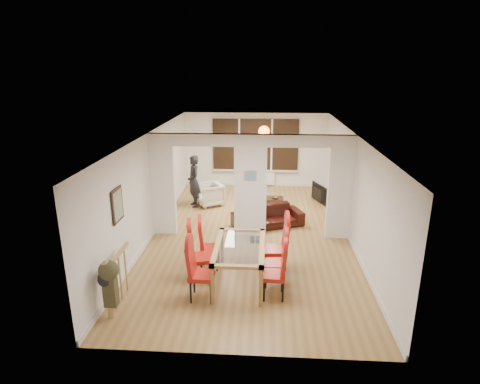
# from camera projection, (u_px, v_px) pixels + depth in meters

# --- Properties ---
(floor) EXTENTS (5.00, 9.00, 0.01)m
(floor) POSITION_uv_depth(u_px,v_px,m) (250.00, 235.00, 10.31)
(floor) COLOR olive
(floor) RESTS_ON ground
(room_walls) EXTENTS (5.00, 9.00, 2.60)m
(room_walls) POSITION_uv_depth(u_px,v_px,m) (250.00, 186.00, 9.92)
(room_walls) COLOR silver
(room_walls) RESTS_ON floor
(divider_wall) EXTENTS (5.00, 0.18, 2.60)m
(divider_wall) POSITION_uv_depth(u_px,v_px,m) (250.00, 186.00, 9.92)
(divider_wall) COLOR white
(divider_wall) RESTS_ON floor
(bay_window_blinds) EXTENTS (3.00, 0.08, 1.80)m
(bay_window_blinds) POSITION_uv_depth(u_px,v_px,m) (255.00, 145.00, 14.08)
(bay_window_blinds) COLOR black
(bay_window_blinds) RESTS_ON room_walls
(radiator) EXTENTS (1.40, 0.08, 0.50)m
(radiator) POSITION_uv_depth(u_px,v_px,m) (255.00, 178.00, 14.41)
(radiator) COLOR white
(radiator) RESTS_ON floor
(pendant_light) EXTENTS (0.36, 0.36, 0.36)m
(pendant_light) POSITION_uv_depth(u_px,v_px,m) (264.00, 131.00, 12.78)
(pendant_light) COLOR orange
(pendant_light) RESTS_ON room_walls
(stair_newel) EXTENTS (0.40, 1.20, 1.10)m
(stair_newel) POSITION_uv_depth(u_px,v_px,m) (119.00, 275.00, 7.24)
(stair_newel) COLOR #A6844C
(stair_newel) RESTS_ON floor
(wall_poster) EXTENTS (0.04, 0.52, 0.67)m
(wall_poster) POSITION_uv_depth(u_px,v_px,m) (117.00, 205.00, 7.70)
(wall_poster) COLOR gray
(wall_poster) RESTS_ON room_walls
(pillar_photo) EXTENTS (0.30, 0.03, 0.25)m
(pillar_photo) POSITION_uv_depth(u_px,v_px,m) (250.00, 176.00, 9.74)
(pillar_photo) COLOR #4C8CD8
(pillar_photo) RESTS_ON divider_wall
(dining_table) EXTENTS (0.98, 1.73, 0.81)m
(dining_table) POSITION_uv_depth(u_px,v_px,m) (240.00, 264.00, 7.93)
(dining_table) COLOR olive
(dining_table) RESTS_ON floor
(dining_chair_la) EXTENTS (0.47, 0.47, 1.12)m
(dining_chair_la) POSITION_uv_depth(u_px,v_px,m) (202.00, 271.00, 7.34)
(dining_chair_la) COLOR maroon
(dining_chair_la) RESTS_ON floor
(dining_chair_lb) EXTENTS (0.56, 0.56, 1.15)m
(dining_chair_lb) POSITION_uv_depth(u_px,v_px,m) (201.00, 254.00, 7.98)
(dining_chair_lb) COLOR maroon
(dining_chair_lb) RESTS_ON floor
(dining_chair_lc) EXTENTS (0.48, 0.48, 1.04)m
(dining_chair_lc) POSITION_uv_depth(u_px,v_px,m) (210.00, 245.00, 8.50)
(dining_chair_lc) COLOR maroon
(dining_chair_lc) RESTS_ON floor
(dining_chair_ra) EXTENTS (0.44, 0.44, 1.06)m
(dining_chair_ra) POSITION_uv_depth(u_px,v_px,m) (274.00, 271.00, 7.40)
(dining_chair_ra) COLOR maroon
(dining_chair_ra) RESTS_ON floor
(dining_chair_rb) EXTENTS (0.43, 0.43, 1.06)m
(dining_chair_rb) POSITION_uv_depth(u_px,v_px,m) (275.00, 260.00, 7.83)
(dining_chair_rb) COLOR maroon
(dining_chair_rb) RESTS_ON floor
(dining_chair_rc) EXTENTS (0.50, 0.50, 1.18)m
(dining_chair_rc) POSITION_uv_depth(u_px,v_px,m) (275.00, 246.00, 8.30)
(dining_chair_rc) COLOR maroon
(dining_chair_rc) RESTS_ON floor
(sofa) EXTENTS (2.03, 1.38, 0.55)m
(sofa) POSITION_uv_depth(u_px,v_px,m) (268.00, 216.00, 10.80)
(sofa) COLOR black
(sofa) RESTS_ON floor
(armchair) EXTENTS (1.01, 1.02, 0.68)m
(armchair) POSITION_uv_depth(u_px,v_px,m) (209.00, 194.00, 12.41)
(armchair) COLOR #BFB7A2
(armchair) RESTS_ON floor
(person) EXTENTS (0.69, 0.59, 1.59)m
(person) POSITION_uv_depth(u_px,v_px,m) (194.00, 181.00, 12.18)
(person) COLOR black
(person) RESTS_ON floor
(television) EXTENTS (0.98, 0.47, 0.57)m
(television) POSITION_uv_depth(u_px,v_px,m) (317.00, 194.00, 12.67)
(television) COLOR black
(television) RESTS_ON floor
(coffee_table) EXTENTS (1.01, 0.59, 0.22)m
(coffee_table) POSITION_uv_depth(u_px,v_px,m) (268.00, 201.00, 12.51)
(coffee_table) COLOR black
(coffee_table) RESTS_ON floor
(bottle) EXTENTS (0.07, 0.07, 0.27)m
(bottle) POSITION_uv_depth(u_px,v_px,m) (262.00, 194.00, 12.40)
(bottle) COLOR #143F19
(bottle) RESTS_ON coffee_table
(bowl) EXTENTS (0.21, 0.21, 0.05)m
(bowl) POSITION_uv_depth(u_px,v_px,m) (275.00, 198.00, 12.39)
(bowl) COLOR black
(bowl) RESTS_ON coffee_table
(shoes) EXTENTS (0.23, 0.25, 0.10)m
(shoes) POSITION_uv_depth(u_px,v_px,m) (255.00, 240.00, 9.88)
(shoes) COLOR black
(shoes) RESTS_ON floor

